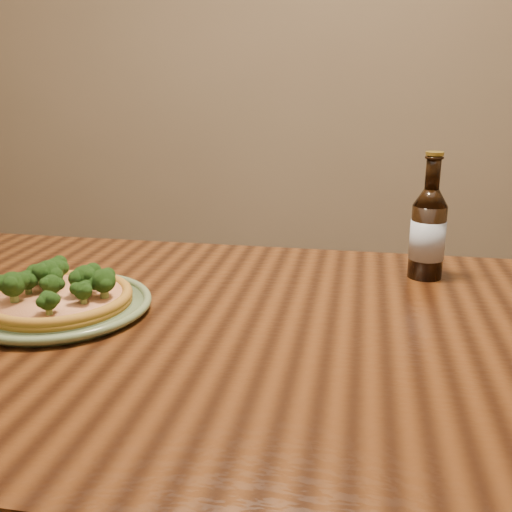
% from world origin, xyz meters
% --- Properties ---
extents(table, '(1.60, 0.90, 0.75)m').
position_xyz_m(table, '(0.00, 0.10, 0.66)').
color(table, '#4A260F').
rests_on(table, ground).
extents(plate, '(0.31, 0.31, 0.02)m').
position_xyz_m(plate, '(-0.27, 0.10, 0.76)').
color(plate, '#698058').
rests_on(plate, table).
extents(pizza, '(0.24, 0.24, 0.07)m').
position_xyz_m(pizza, '(-0.27, 0.10, 0.78)').
color(pizza, '#B17C27').
rests_on(pizza, plate).
extents(beer_bottle, '(0.07, 0.07, 0.24)m').
position_xyz_m(beer_bottle, '(0.35, 0.40, 0.84)').
color(beer_bottle, black).
rests_on(beer_bottle, table).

